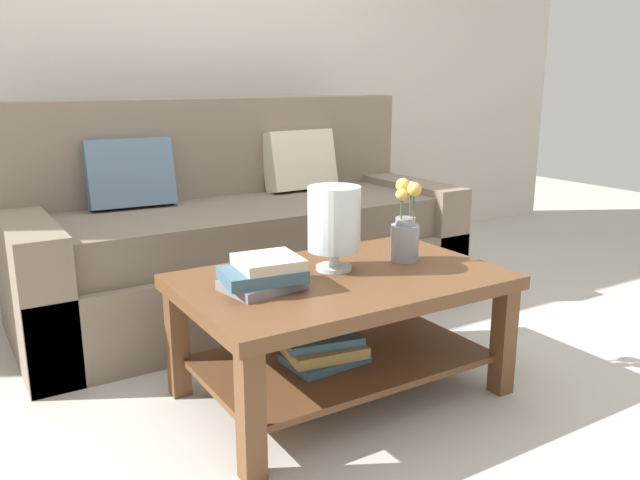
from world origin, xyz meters
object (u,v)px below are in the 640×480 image
coffee_table (340,311)px  book_stack_main (264,274)px  couch (239,239)px  glass_hurricane_vase (334,221)px  flower_pitcher (405,230)px

coffee_table → book_stack_main: size_ratio=3.93×
couch → glass_hurricane_vase: bearing=-93.7°
couch → glass_hurricane_vase: couch is taller
book_stack_main → flower_pitcher: 0.63m
book_stack_main → glass_hurricane_vase: bearing=11.7°
coffee_table → book_stack_main: book_stack_main is taller
book_stack_main → flower_pitcher: bearing=2.1°
couch → coffee_table: bearing=-94.7°
coffee_table → flower_pitcher: bearing=5.8°
glass_hurricane_vase → flower_pitcher: bearing=-8.4°
couch → flower_pitcher: 1.08m
glass_hurricane_vase → flower_pitcher: (0.30, -0.04, -0.06)m
couch → coffee_table: (-0.09, -1.06, -0.03)m
glass_hurricane_vase → flower_pitcher: flower_pitcher is taller
couch → book_stack_main: bearing=-110.3°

